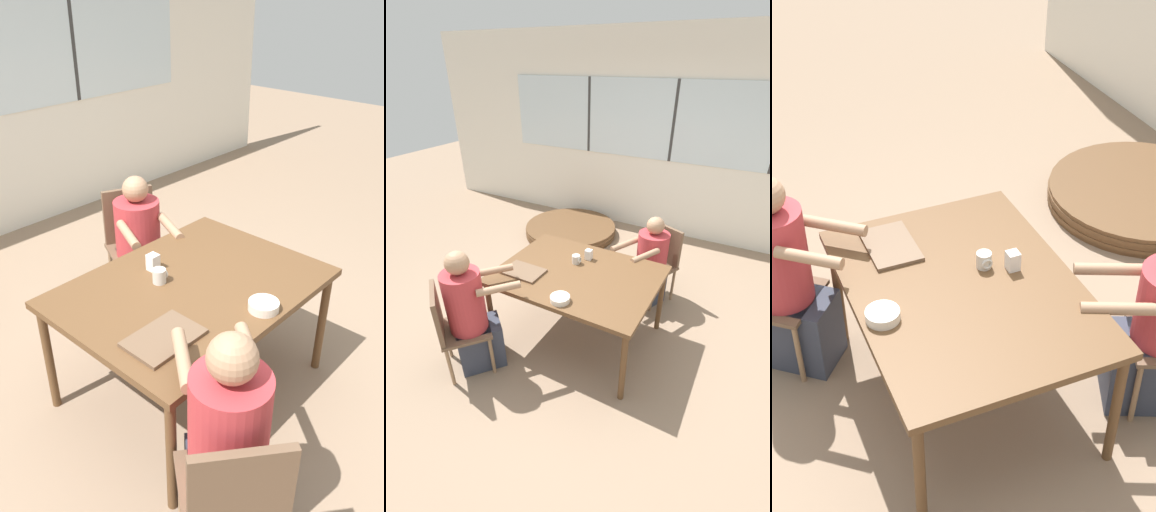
{
  "view_description": "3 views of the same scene",
  "coord_description": "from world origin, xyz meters",
  "views": [
    {
      "loc": [
        -1.69,
        -1.55,
        2.21
      ],
      "look_at": [
        0.0,
        0.0,
        0.91
      ],
      "focal_mm": 35.0,
      "sensor_mm": 36.0,
      "label": 1
    },
    {
      "loc": [
        1.24,
        -2.25,
        2.4
      ],
      "look_at": [
        0.0,
        0.0,
        0.91
      ],
      "focal_mm": 24.0,
      "sensor_mm": 36.0,
      "label": 2
    },
    {
      "loc": [
        2.4,
        -1.01,
        2.87
      ],
      "look_at": [
        0.0,
        0.0,
        0.91
      ],
      "focal_mm": 50.0,
      "sensor_mm": 36.0,
      "label": 3
    }
  ],
  "objects": [
    {
      "name": "food_tray_dark",
      "position": [
        -0.44,
        -0.22,
        0.74
      ],
      "size": [
        0.36,
        0.24,
        0.02
      ],
      "color": "brown",
      "rests_on": "dining_table"
    },
    {
      "name": "milk_carton_small",
      "position": [
        -0.03,
        0.27,
        0.78
      ],
      "size": [
        0.06,
        0.06,
        0.1
      ],
      "color": "silver",
      "rests_on": "dining_table"
    },
    {
      "name": "dining_table",
      "position": [
        0.0,
        0.0,
        0.67
      ],
      "size": [
        1.41,
        1.05,
        0.73
      ],
      "color": "brown",
      "rests_on": "ground_plane"
    },
    {
      "name": "coffee_mug",
      "position": [
        -0.1,
        0.15,
        0.77
      ],
      "size": [
        0.08,
        0.08,
        0.08
      ],
      "color": "beige",
      "rests_on": "dining_table"
    },
    {
      "name": "person_man_blue_shirt",
      "position": [
        -0.61,
        -0.74,
        0.52
      ],
      "size": [
        0.6,
        0.63,
        1.15
      ],
      "rotation": [
        0.0,
        0.0,
        -0.69
      ],
      "color": "#333847",
      "rests_on": "ground_plane"
    },
    {
      "name": "person_woman_green_shirt",
      "position": [
        0.39,
        0.86,
        0.45
      ],
      "size": [
        0.53,
        0.67,
        1.02
      ],
      "rotation": [
        0.0,
        0.0,
        -3.57
      ],
      "color": "#333847",
      "rests_on": "ground_plane"
    },
    {
      "name": "bowl_white_shallow",
      "position": [
        0.07,
        -0.42,
        0.75
      ],
      "size": [
        0.16,
        0.16,
        0.05
      ],
      "color": "silver",
      "rests_on": "dining_table"
    },
    {
      "name": "ground_plane",
      "position": [
        0.0,
        0.0,
        0.0
      ],
      "size": [
        16.0,
        16.0,
        0.0
      ],
      "primitive_type": "plane",
      "color": "#8C725B"
    },
    {
      "name": "folded_table_stack",
      "position": [
        -1.2,
        1.93,
        0.07
      ],
      "size": [
        1.39,
        1.39,
        0.15
      ],
      "color": "brown",
      "rests_on": "ground_plane"
    }
  ]
}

